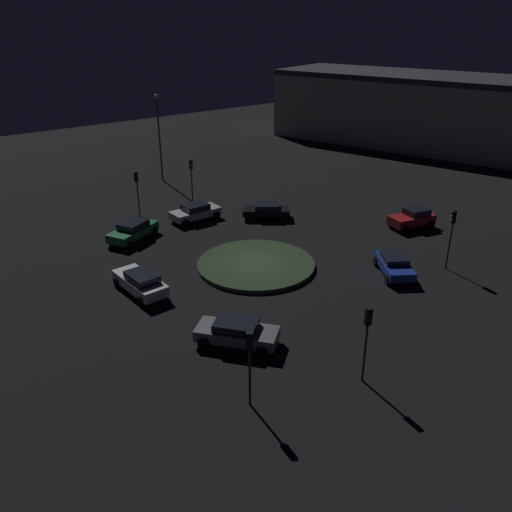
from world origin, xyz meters
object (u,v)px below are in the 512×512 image
object	(u,v)px
car_white	(140,282)
traffic_light_southeast	(452,228)
car_green	(133,230)
streetlamp_north	(159,128)
traffic_light_north_near	(137,185)
car_red	(413,218)
traffic_light_southwest	(250,354)
car_black	(266,210)
car_blue	(394,265)
car_grey	(237,332)
store_building	(407,109)
car_silver	(195,212)
traffic_light_south	(367,330)
traffic_light_north	(191,173)

from	to	relation	value
car_white	traffic_light_southeast	distance (m)	21.49
car_green	streetlamp_north	distance (m)	17.21
traffic_light_north_near	traffic_light_southeast	world-z (taller)	traffic_light_southeast
car_red	traffic_light_southwest	world-z (taller)	traffic_light_southwest
streetlamp_north	car_black	bearing A→B (deg)	-83.97
car_blue	car_red	bearing A→B (deg)	153.98
car_black	traffic_light_southeast	size ratio (longest dim) A/B	0.98
car_grey	streetlamp_north	bearing A→B (deg)	-59.65
store_building	streetlamp_north	bearing A→B (deg)	66.32
traffic_light_southwest	streetlamp_north	size ratio (longest dim) A/B	0.44
car_black	streetlamp_north	bearing A→B (deg)	134.85
traffic_light_southwest	car_grey	bearing A→B (deg)	9.98
car_silver	traffic_light_north_near	distance (m)	5.62
car_white	traffic_light_south	distance (m)	15.82
traffic_light_south	streetlamp_north	distance (m)	37.93
car_silver	car_blue	bearing A→B (deg)	-72.78
traffic_light_north_near	car_grey	bearing A→B (deg)	-20.27
car_blue	traffic_light_north	bearing A→B (deg)	-137.88
traffic_light_south	streetlamp_north	xyz separation A→B (m)	(8.84, 36.79, 2.68)
traffic_light_north_near	streetlamp_north	bearing A→B (deg)	133.56
car_white	store_building	size ratio (longest dim) A/B	0.12
traffic_light_southeast	car_grey	bearing A→B (deg)	34.47
car_blue	traffic_light_southwest	xyz separation A→B (m)	(-16.16, -4.68, 2.11)
traffic_light_southwest	streetlamp_north	world-z (taller)	streetlamp_north
car_silver	traffic_light_south	distance (m)	24.89
car_silver	streetlamp_north	distance (m)	13.93
car_white	car_blue	xyz separation A→B (m)	(15.25, -8.32, -0.06)
car_black	streetlamp_north	distance (m)	16.82
car_white	car_green	world-z (taller)	car_white
traffic_light_southwest	traffic_light_north	size ratio (longest dim) A/B	0.95
car_black	traffic_light_north	world-z (taller)	traffic_light_north
traffic_light_southeast	car_silver	bearing A→B (deg)	-25.85
traffic_light_north_near	car_black	bearing A→B (deg)	42.41
traffic_light_southeast	car_red	bearing A→B (deg)	-86.65
car_black	traffic_light_south	size ratio (longest dim) A/B	1.05
car_silver	store_building	world-z (taller)	store_building
car_white	car_green	bearing A→B (deg)	-25.16
traffic_light_north_near	car_green	bearing A→B (deg)	-39.17
traffic_light_north	store_building	bearing A→B (deg)	110.40
car_white	car_silver	bearing A→B (deg)	-49.27
car_black	traffic_light_south	distance (m)	23.41
car_grey	traffic_light_south	world-z (taller)	traffic_light_south
car_red	car_white	bearing A→B (deg)	3.49
car_black	car_silver	world-z (taller)	car_silver
car_green	car_grey	distance (m)	17.27
car_black	traffic_light_south	xyz separation A→B (m)	(-10.53, -20.79, 2.22)
traffic_light_south	streetlamp_north	size ratio (longest dim) A/B	0.46
car_white	streetlamp_north	world-z (taller)	streetlamp_north
car_red	car_green	distance (m)	23.33
car_blue	traffic_light_north	xyz separation A→B (m)	(-3.11, 21.73, 2.24)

